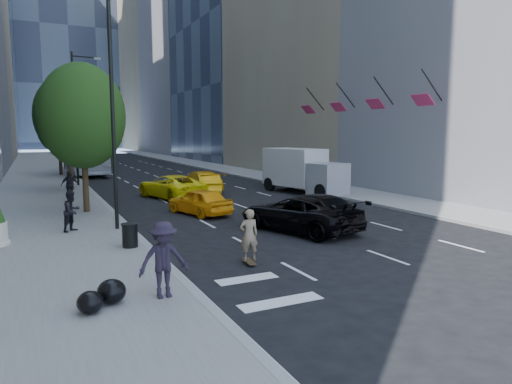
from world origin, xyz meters
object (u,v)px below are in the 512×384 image
skateboarder (249,239)px  city_bus (85,156)px  trash_can (130,236)px  box_truck (303,171)px  black_sedan_lincoln (298,213)px  black_sedan_mercedes (311,211)px

skateboarder → city_bus: size_ratio=0.13×
skateboarder → trash_can: size_ratio=2.07×
skateboarder → box_truck: box_truck is taller
black_sedan_lincoln → box_truck: box_truck is taller
skateboarder → city_bus: city_bus is taller
city_bus → box_truck: (11.94, -22.33, -0.27)m
black_sedan_mercedes → trash_can: bearing=-2.1°
black_sedan_lincoln → city_bus: city_bus is taller
skateboarder → trash_can: (-3.08, 3.31, -0.28)m
city_bus → black_sedan_lincoln: bearing=-80.9°
black_sedan_lincoln → box_truck: (6.64, 10.35, 0.80)m
box_truck → trash_can: box_truck is taller
trash_can → black_sedan_mercedes: bearing=2.8°
skateboarder → box_truck: 17.59m
skateboarder → black_sedan_lincoln: (4.02, 3.62, -0.08)m
black_sedan_mercedes → black_sedan_lincoln: bearing=0.8°
black_sedan_mercedes → trash_can: black_sedan_mercedes is taller
skateboarder → black_sedan_mercedes: skateboarder is taller
black_sedan_mercedes → city_bus: bearing=-84.5°
black_sedan_lincoln → trash_can: bearing=-16.3°
black_sedan_lincoln → trash_can: size_ratio=6.72×
skateboarder → trash_can: 4.53m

